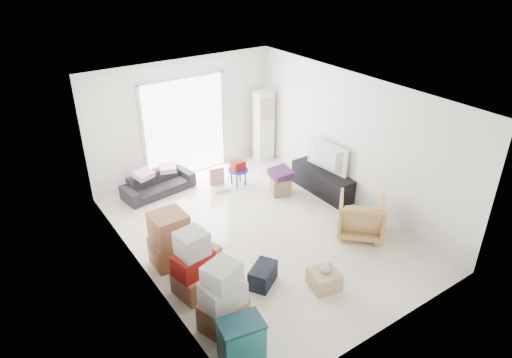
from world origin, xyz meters
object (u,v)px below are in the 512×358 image
Objects in this scene: kids_table at (238,168)px; wood_crate at (324,279)px; tv_console at (322,181)px; television at (323,168)px; armchair at (361,215)px; storage_bins at (241,341)px; ottoman at (280,186)px; sofa at (158,180)px; ac_tower at (264,126)px.

wood_crate is (-0.72, -3.66, -0.27)m from kids_table.
tv_console is at bearing 48.98° from wood_crate.
television is 1.31× the size of armchair.
storage_bins is at bearing -144.30° from tv_console.
television is at bearing -29.53° from ottoman.
kids_table is 1.33× the size of wood_crate.
sofa is at bearing 51.35° from television.
tv_console is 3.12m from wood_crate.
tv_console is 0.33m from television.
television is at bearing 48.98° from wood_crate.
tv_console is 1.87× the size of armchair.
television is 1.69m from armchair.
wood_crate is at bearing 13.64° from storage_bins.
sofa is at bearing -9.84° from armchair.
ottoman is at bearing -35.88° from armchair.
television is 1.87× the size of kids_table.
armchair reaches higher than wood_crate.
tv_console is at bearing -41.51° from sofa.
wood_crate is (-1.56, -0.74, -0.27)m from armchair.
armchair is at bearing -96.70° from ac_tower.
ottoman is at bearing 46.32° from storage_bins.
television is at bearing -41.51° from sofa.
storage_bins is 1.11× the size of kids_table.
armchair is 1.89× the size of wood_crate.
television is at bearing -88.66° from ac_tower.
sofa is at bearing 78.90° from storage_bins.
storage_bins is (-3.85, -4.95, -0.55)m from ac_tower.
tv_console is 0.92m from ottoman.
sofa is 2.68× the size of kids_table.
ottoman is 1.04m from kids_table.
armchair is 3.04m from kids_table.
tv_console is 2.66× the size of kids_table.
storage_bins is at bearing 65.02° from armchair.
storage_bins is at bearing 121.01° from television.
sofa is 4.44m from wood_crate.
wood_crate is (-2.05, -2.35, -0.11)m from tv_console.
television reaches higher than kids_table.
television is 0.70× the size of sofa.
sofa is (-2.96, 1.99, -0.28)m from television.
armchair is at bearing -81.62° from ottoman.
kids_table is at bearing 121.78° from ottoman.
armchair reaches higher than tv_console.
ac_tower is 2.67× the size of storage_bins.
tv_console is 3.53× the size of wood_crate.
storage_bins is 1.48× the size of wood_crate.
ac_tower reaches higher than television.
tv_console reaches higher than ottoman.
ac_tower reaches higher than armchair.
television is 3.58m from sofa.
television is at bearing -61.23° from armchair.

